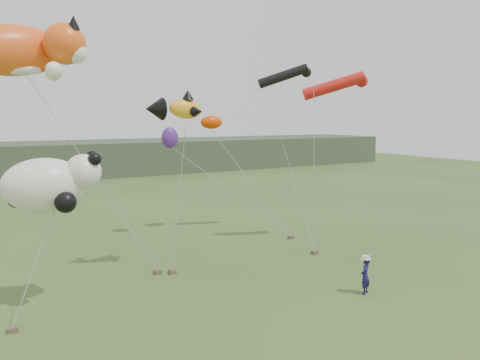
% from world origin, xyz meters
% --- Properties ---
extents(ground, '(120.00, 120.00, 0.00)m').
position_xyz_m(ground, '(0.00, 0.00, 0.00)').
color(ground, '#385123').
rests_on(ground, ground).
extents(headland, '(90.00, 13.00, 4.00)m').
position_xyz_m(headland, '(-3.11, 44.69, 1.92)').
color(headland, '#2D3D28').
rests_on(headland, ground).
extents(festival_attendant, '(0.63, 0.56, 1.46)m').
position_xyz_m(festival_attendant, '(2.40, -1.32, 0.73)').
color(festival_attendant, '#18144E').
rests_on(festival_attendant, ground).
extents(sandbag_anchors, '(15.24, 5.33, 0.16)m').
position_xyz_m(sandbag_anchors, '(-1.62, 4.57, 0.08)').
color(sandbag_anchors, brown).
rests_on(sandbag_anchors, ground).
extents(cat_kite, '(6.10, 3.51, 2.64)m').
position_xyz_m(cat_kite, '(-8.61, 7.23, 9.70)').
color(cat_kite, '#F75917').
rests_on(cat_kite, ground).
extents(fish_kite, '(2.60, 1.74, 1.34)m').
position_xyz_m(fish_kite, '(-2.96, 5.06, 7.34)').
color(fish_kite, '#FFA820').
rests_on(fish_kite, ground).
extents(tube_kites, '(4.18, 5.51, 2.27)m').
position_xyz_m(tube_kites, '(6.34, 6.80, 9.01)').
color(tube_kites, black).
rests_on(tube_kites, ground).
extents(panda_kite, '(3.43, 2.22, 2.13)m').
position_xyz_m(panda_kite, '(-8.37, 3.51, 4.60)').
color(panda_kite, white).
rests_on(panda_kite, ground).
extents(misc_kites, '(3.89, 0.81, 1.89)m').
position_xyz_m(misc_kites, '(0.67, 11.20, 6.25)').
color(misc_kites, '#DA3B00').
rests_on(misc_kites, ground).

